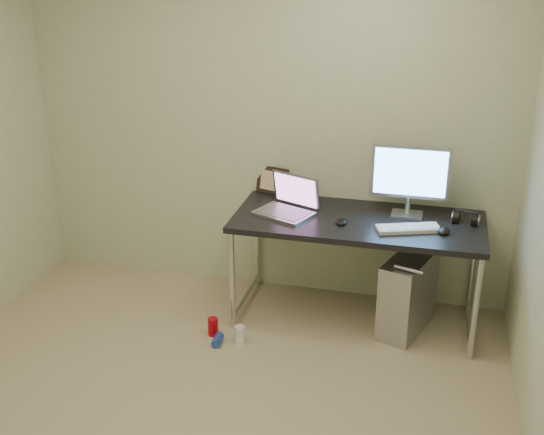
{
  "coord_description": "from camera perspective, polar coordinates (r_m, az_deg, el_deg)",
  "views": [
    {
      "loc": [
        1.17,
        -2.78,
        2.47
      ],
      "look_at": [
        0.22,
        1.04,
        0.85
      ],
      "focal_mm": 45.0,
      "sensor_mm": 36.0,
      "label": 1
    }
  ],
  "objects": [
    {
      "name": "wall_back",
      "position": [
        4.83,
        -0.43,
        7.75
      ],
      "size": [
        3.5,
        0.02,
        2.5
      ],
      "primitive_type": "cube",
      "color": "beige",
      "rests_on": "ground"
    },
    {
      "name": "can_white",
      "position": [
        4.53,
        -2.71,
        -9.76
      ],
      "size": [
        0.09,
        0.09,
        0.12
      ],
      "primitive_type": "cylinder",
      "rotation": [
        0.0,
        0.0,
        0.5
      ],
      "color": "white",
      "rests_on": "ground"
    },
    {
      "name": "keyboard",
      "position": [
        4.4,
        11.32,
        -0.91
      ],
      "size": [
        0.42,
        0.26,
        0.02
      ],
      "primitive_type": "cube",
      "rotation": [
        0.0,
        0.0,
        0.34
      ],
      "color": "silver",
      "rests_on": "desk"
    },
    {
      "name": "cable_b",
      "position": [
        4.92,
        12.1,
        -3.29
      ],
      "size": [
        0.02,
        0.11,
        0.71
      ],
      "primitive_type": "cylinder",
      "rotation": [
        0.14,
        0.0,
        0.09
      ],
      "color": "black",
      "rests_on": "ground"
    },
    {
      "name": "can_blue",
      "position": [
        4.54,
        -4.57,
        -10.19
      ],
      "size": [
        0.07,
        0.11,
        0.06
      ],
      "primitive_type": "cylinder",
      "rotation": [
        1.57,
        0.0,
        0.06
      ],
      "color": "#2849B6",
      "rests_on": "ground"
    },
    {
      "name": "can_red",
      "position": [
        4.63,
        -4.95,
        -9.08
      ],
      "size": [
        0.08,
        0.08,
        0.12
      ],
      "primitive_type": "cylinder",
      "rotation": [
        0.0,
        0.0,
        -0.27
      ],
      "color": "#BF0613",
      "rests_on": "ground"
    },
    {
      "name": "cable_a",
      "position": [
        4.93,
        11.09,
        -2.88
      ],
      "size": [
        0.01,
        0.16,
        0.69
      ],
      "primitive_type": "cylinder",
      "rotation": [
        0.21,
        0.0,
        0.0
      ],
      "color": "black",
      "rests_on": "ground"
    },
    {
      "name": "mouse_left",
      "position": [
        4.45,
        5.84,
        -0.23
      ],
      "size": [
        0.08,
        0.12,
        0.04
      ],
      "primitive_type": "ellipsoid",
      "rotation": [
        0.0,
        0.0,
        0.08
      ],
      "color": "black",
      "rests_on": "desk"
    },
    {
      "name": "floor",
      "position": [
        3.9,
        -7.13,
        -17.17
      ],
      "size": [
        3.5,
        3.5,
        0.0
      ],
      "primitive_type": "plane",
      "color": "tan",
      "rests_on": "ground"
    },
    {
      "name": "webcam",
      "position": [
        4.79,
        2.35,
        2.53
      ],
      "size": [
        0.05,
        0.04,
        0.13
      ],
      "rotation": [
        0.0,
        0.0,
        0.13
      ],
      "color": "silver",
      "rests_on": "desk"
    },
    {
      "name": "laptop",
      "position": [
        4.58,
        1.39,
        1.11
      ],
      "size": [
        0.45,
        0.41,
        0.25
      ],
      "rotation": [
        0.0,
        0.0,
        -0.39
      ],
      "color": "#B2B3B9",
      "rests_on": "desk"
    },
    {
      "name": "picture_frame",
      "position": [
        4.92,
        0.03,
        3.12
      ],
      "size": [
        0.26,
        0.14,
        0.2
      ],
      "primitive_type": "cube",
      "rotation": [
        -0.21,
        0.0,
        -0.29
      ],
      "color": "black",
      "rests_on": "desk"
    },
    {
      "name": "desk",
      "position": [
        4.56,
        7.18,
        -1.01
      ],
      "size": [
        1.64,
        0.72,
        0.75
      ],
      "color": "black",
      "rests_on": "ground"
    },
    {
      "name": "tower_computer",
      "position": [
        4.67,
        11.28,
        -6.27
      ],
      "size": [
        0.38,
        0.55,
        0.57
      ],
      "rotation": [
        0.0,
        0.0,
        -0.33
      ],
      "color": "#B5B6BA",
      "rests_on": "ground"
    },
    {
      "name": "mouse_right",
      "position": [
        4.41,
        14.17,
        -0.99
      ],
      "size": [
        0.08,
        0.12,
        0.04
      ],
      "primitive_type": "ellipsoid",
      "rotation": [
        0.0,
        0.0,
        -0.04
      ],
      "color": "black",
      "rests_on": "desk"
    },
    {
      "name": "monitor",
      "position": [
        4.55,
        11.48,
        3.48
      ],
      "size": [
        0.51,
        0.15,
        0.48
      ],
      "rotation": [
        0.0,
        0.0,
        -0.0
      ],
      "color": "#B2B3B9",
      "rests_on": "desk"
    },
    {
      "name": "headphones",
      "position": [
        4.6,
        15.9,
        -0.1
      ],
      "size": [
        0.17,
        0.1,
        0.11
      ],
      "rotation": [
        0.0,
        0.0,
        -0.16
      ],
      "color": "black",
      "rests_on": "desk"
    }
  ]
}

